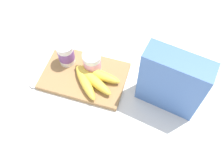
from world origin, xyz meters
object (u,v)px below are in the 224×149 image
Objects in this scene: cereal_box at (172,82)px; spoon at (29,80)px; cutting_board at (85,76)px; yogurt_cup_front at (66,54)px; yogurt_cup_back at (92,63)px; banana_bunch at (92,79)px.

spoon is (-0.51, -0.07, -0.12)m from cereal_box.
cutting_board is at bearing 20.65° from spoon.
yogurt_cup_back is at bearing -4.14° from yogurt_cup_front.
yogurt_cup_front reaches higher than yogurt_cup_back.
cereal_box is 0.30m from yogurt_cup_back.
cereal_box is at bearing -7.48° from yogurt_cup_back.
banana_bunch is at bearing -71.65° from yogurt_cup_back.
yogurt_cup_back is 0.25m from spoon.
yogurt_cup_back is (0.11, -0.01, -0.00)m from yogurt_cup_front.
yogurt_cup_front is 0.17m from spoon.
yogurt_cup_front is 0.11m from yogurt_cup_back.
cutting_board is 2.65× the size of spoon.
yogurt_cup_front is 0.14m from banana_bunch.
spoon is at bearing -159.35° from cutting_board.
cereal_box is 2.76× the size of yogurt_cup_back.
banana_bunch is at bearing -167.37° from cereal_box.
cutting_board reaches higher than spoon.
yogurt_cup_back reaches higher than cutting_board.
cereal_box reaches higher than spoon.
spoon is at bearing -154.33° from yogurt_cup_back.
spoon is at bearing -162.40° from cereal_box.
spoon is at bearing -134.99° from yogurt_cup_front.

